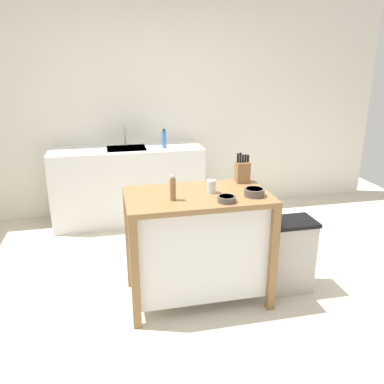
% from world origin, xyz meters
% --- Properties ---
extents(ground_plane, '(6.88, 6.88, 0.00)m').
position_xyz_m(ground_plane, '(0.00, 0.00, 0.00)').
color(ground_plane, beige).
rests_on(ground_plane, ground).
extents(wall_back, '(5.88, 0.10, 2.60)m').
position_xyz_m(wall_back, '(0.00, 2.27, 1.30)').
color(wall_back, silver).
rests_on(wall_back, ground).
extents(kitchen_island, '(1.10, 0.63, 0.90)m').
position_xyz_m(kitchen_island, '(0.04, 0.14, 0.50)').
color(kitchen_island, olive).
rests_on(kitchen_island, ground).
extents(knife_block, '(0.11, 0.09, 0.25)m').
position_xyz_m(knife_block, '(0.47, 0.36, 0.99)').
color(knife_block, olive).
rests_on(knife_block, kitchen_island).
extents(bowl_ceramic_small, '(0.13, 0.13, 0.04)m').
position_xyz_m(bowl_ceramic_small, '(0.20, -0.07, 0.92)').
color(bowl_ceramic_small, '#564C47').
rests_on(bowl_ceramic_small, kitchen_island).
extents(bowl_stoneware_deep, '(0.15, 0.15, 0.06)m').
position_xyz_m(bowl_stoneware_deep, '(0.44, 0.01, 0.93)').
color(bowl_stoneware_deep, '#564C47').
rests_on(bowl_stoneware_deep, kitchen_island).
extents(drinking_cup, '(0.07, 0.07, 0.10)m').
position_xyz_m(drinking_cup, '(0.15, 0.15, 0.95)').
color(drinking_cup, silver).
rests_on(drinking_cup, kitchen_island).
extents(pepper_grinder, '(0.04, 0.04, 0.19)m').
position_xyz_m(pepper_grinder, '(-0.17, 0.05, 0.99)').
color(pepper_grinder, olive).
rests_on(pepper_grinder, kitchen_island).
extents(trash_bin, '(0.36, 0.28, 0.63)m').
position_xyz_m(trash_bin, '(0.83, 0.09, 0.32)').
color(trash_bin, '#B7B2A8').
rests_on(trash_bin, ground).
extents(sink_counter, '(1.74, 0.60, 0.89)m').
position_xyz_m(sink_counter, '(-0.38, 1.92, 0.45)').
color(sink_counter, silver).
rests_on(sink_counter, ground).
extents(sink_faucet, '(0.02, 0.02, 0.22)m').
position_xyz_m(sink_faucet, '(-0.38, 2.06, 1.00)').
color(sink_faucet, '#B7BCC1').
rests_on(sink_faucet, sink_counter).
extents(bottle_spray_cleaner, '(0.05, 0.05, 0.22)m').
position_xyz_m(bottle_spray_cleaner, '(0.04, 1.82, 0.99)').
color(bottle_spray_cleaner, blue).
rests_on(bottle_spray_cleaner, sink_counter).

